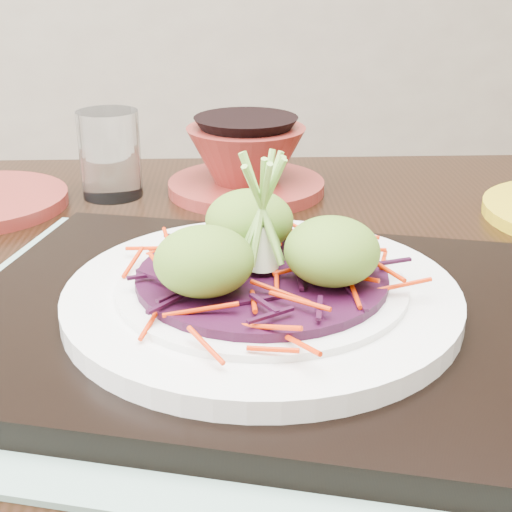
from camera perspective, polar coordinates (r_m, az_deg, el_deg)
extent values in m
cube|color=black|center=(0.55, -1.00, -5.17)|extent=(1.32, 0.98, 0.04)
cube|color=#7DA28F|center=(0.49, 0.46, -6.14)|extent=(0.57, 0.52, 0.00)
cube|color=black|center=(0.49, 0.46, -4.99)|extent=(0.49, 0.44, 0.02)
cylinder|color=silver|center=(0.48, 0.47, -3.27)|extent=(0.26, 0.26, 0.01)
cylinder|color=silver|center=(0.47, 0.47, -2.31)|extent=(0.19, 0.19, 0.01)
cylinder|color=black|center=(0.47, 0.48, -1.64)|extent=(0.17, 0.17, 0.01)
ellipsoid|color=#557D25|center=(0.44, -4.15, -0.47)|extent=(0.06, 0.06, 0.05)
ellipsoid|color=#557D25|center=(0.45, 6.11, 0.34)|extent=(0.06, 0.06, 0.05)
ellipsoid|color=#557D25|center=(0.50, -0.51, 2.81)|extent=(0.06, 0.06, 0.05)
cylinder|color=white|center=(0.78, -11.60, 7.97)|extent=(0.08, 0.08, 0.09)
cylinder|color=maroon|center=(0.78, -0.78, 5.60)|extent=(0.19, 0.19, 0.01)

